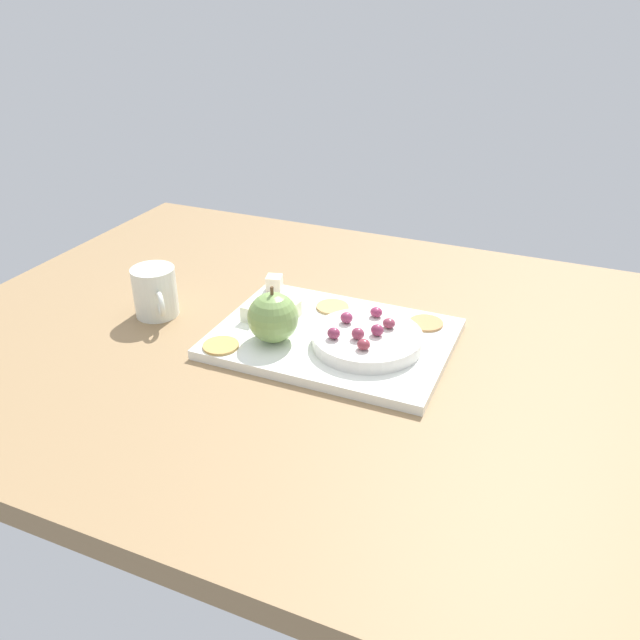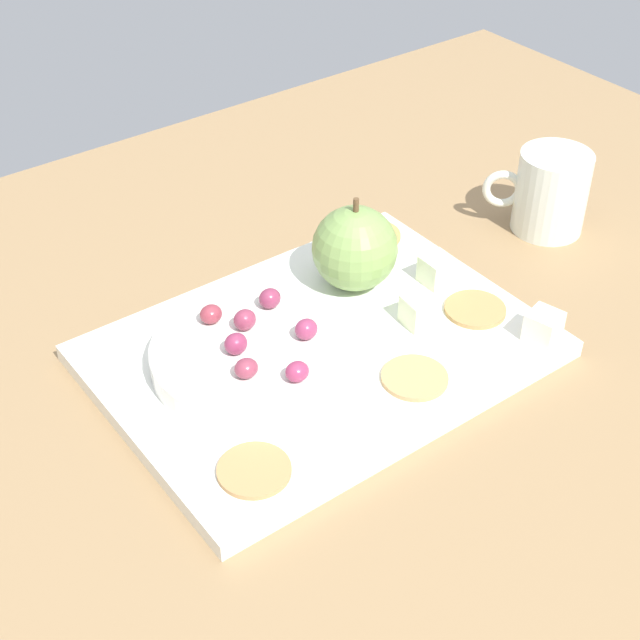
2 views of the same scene
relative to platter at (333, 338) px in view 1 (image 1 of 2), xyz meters
The scene contains 20 objects.
table 3.19cm from the platter, 159.94° to the right, with size 131.47×92.40×3.42cm, color #90724C.
platter is the anchor object (origin of this frame).
serving_dish 6.26cm from the platter, 169.50° to the left, with size 16.38×16.38×2.05cm, color silver.
apple_whole 10.18cm from the platter, 33.80° to the left, with size 7.62×7.62×7.62cm, color #7A9D51.
apple_stem 12.78cm from the platter, 33.80° to the left, with size 0.50×0.50×1.20cm, color brown.
cheese_cube_0 9.08cm from the platter, 18.04° to the right, with size 2.59×2.59×2.59cm, color #EDF4C0.
cheese_cube_1 13.83cm from the platter, ahead, with size 2.59×2.59×2.59cm, color white.
cheese_cube_2 18.60cm from the platter, 34.47° to the right, with size 2.59×2.59×2.59cm, color #F8EACF.
cracker_0 14.19cm from the platter, 18.18° to the right, with size 5.35×5.35×0.40cm, color #B0854E.
cracker_1 8.74cm from the platter, 67.37° to the right, with size 5.35×5.35×0.40cm, color tan.
cracker_2 17.09cm from the platter, 35.93° to the left, with size 5.35×5.35×0.40cm, color tan.
cracker_3 15.07cm from the platter, 144.78° to the right, with size 5.35×5.35×0.40cm, color tan.
grape_0 5.97cm from the platter, 109.23° to the left, with size 1.89×1.70×1.72cm, color #85304D.
grape_1 9.17cm from the platter, 168.24° to the right, with size 1.89×1.70×1.52cm, color #8A3649.
grape_2 7.13cm from the platter, 148.01° to the left, with size 1.89×1.70×1.76cm, color #8A334B.
grape_3 4.02cm from the platter, 164.29° to the right, with size 1.89×1.70×1.73cm, color #933457.
grape_4 8.33cm from the platter, behind, with size 1.89×1.70×1.74cm, color #8B2F50.
grape_5 7.79cm from the platter, 141.19° to the right, with size 1.89×1.70×1.55cm, color #993256.
grape_6 9.60cm from the platter, 140.89° to the left, with size 1.89×1.70×1.56cm, color #8D3340.
cup 30.62cm from the platter, ahead, with size 8.68×8.53×8.27cm.
Camera 1 is at (-29.97, 80.30, 53.92)cm, focal length 36.26 mm.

